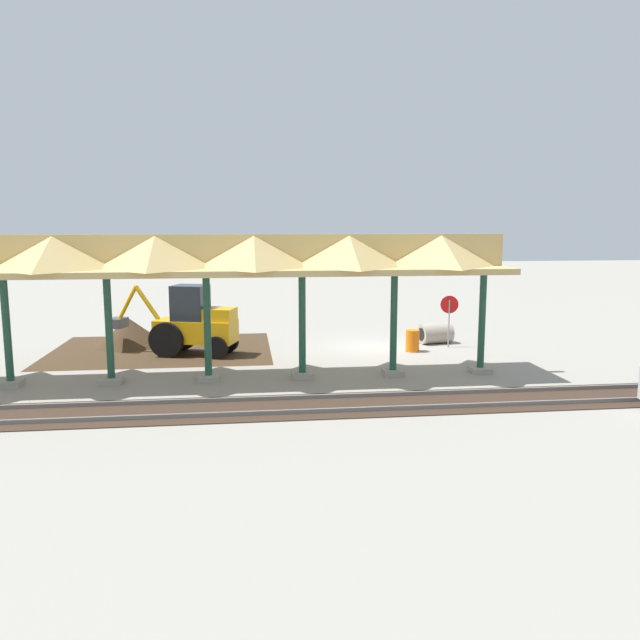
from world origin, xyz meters
The scene contains 9 objects.
ground_plane centered at (0.00, 0.00, 0.00)m, with size 120.00×120.00×0.00m, color gray.
dirt_work_zone centered at (9.01, -0.61, 0.00)m, with size 9.03×7.00×0.01m, color #42301E.
platform_canopy centered at (6.77, 4.94, 4.16)m, with size 20.26×3.20×4.90m.
rail_tracks centered at (0.00, 8.40, 0.03)m, with size 60.00×2.58×0.15m.
stop_sign centered at (-3.13, 0.32, 1.60)m, with size 0.75×0.18×2.23m.
backhoe centered at (7.63, 0.53, 1.26)m, with size 5.37×2.70×2.82m.
dirt_mound centered at (10.52, -1.79, 0.00)m, with size 6.09×6.09×2.37m, color #42301E.
concrete_pipe centered at (-2.84, -0.59, 0.44)m, with size 1.55×1.15×0.89m.
traffic_barrel centered at (-1.35, 1.03, 0.45)m, with size 0.56×0.56×0.90m, color orange.
Camera 1 is at (5.53, 25.73, 5.22)m, focal length 35.00 mm.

